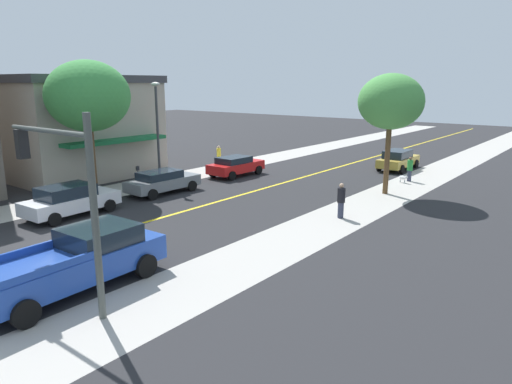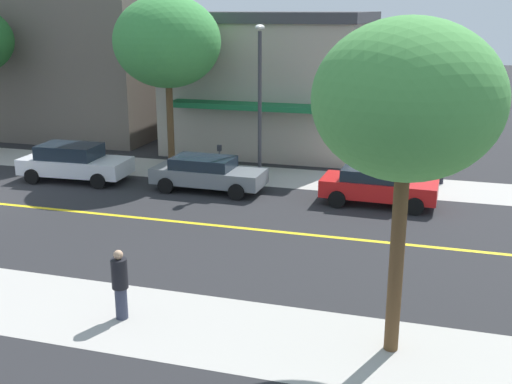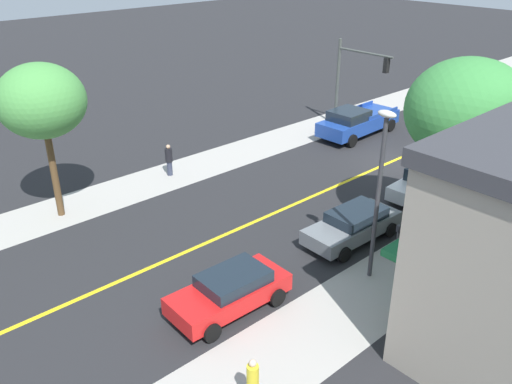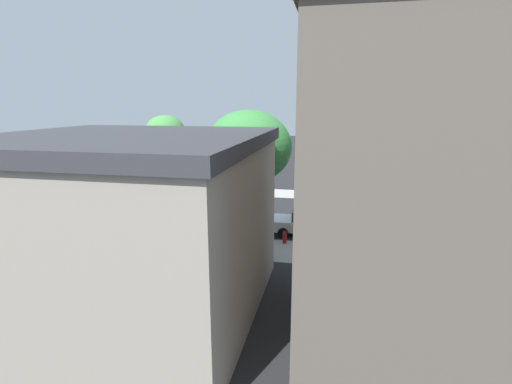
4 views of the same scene
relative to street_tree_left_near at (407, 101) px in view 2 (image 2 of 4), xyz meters
The scene contains 13 objects.
sidewalk_left 21.96m from the street_tree_left_near, 128.54° to the right, with size 3.22×126.00×0.01m, color #ADA8A0.
tan_rowhouse 28.43m from the street_tree_left_near, 135.78° to the right, with size 8.84×10.80×10.57m.
pale_office_building 21.95m from the street_tree_left_near, 158.59° to the right, with size 11.09×9.78×6.91m.
street_tree_left_near is the anchor object (origin of this frame).
street_tree_right_corner 17.06m from the street_tree_left_near, 140.22° to the right, with size 4.64×4.64×7.67m.
fire_hydrant 18.33m from the street_tree_left_near, 133.36° to the right, with size 0.44×0.24×0.77m.
parking_meter 15.60m from the street_tree_left_near, 146.06° to the right, with size 0.12×0.18×1.45m.
street_lamp 14.19m from the street_tree_left_near, 152.24° to the right, with size 0.70×0.36×6.47m.
red_sedan_left_curb 11.55m from the street_tree_left_near, behind, with size 2.12×4.29×1.38m.
grey_sedan_left_curb 14.00m from the street_tree_left_near, 141.93° to the right, with size 2.05×4.55×1.37m.
white_sedan_left_curb 18.06m from the street_tree_left_near, 125.97° to the right, with size 2.26×4.67×1.56m.
pedestrian_black_shirt 7.67m from the street_tree_left_near, 86.49° to the right, with size 0.38×0.38×1.73m.
pedestrian_yellow_shirt 14.89m from the street_tree_left_near, behind, with size 0.33×0.33×1.62m.
Camera 2 is at (18.87, 17.30, 7.06)m, focal length 44.05 mm.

